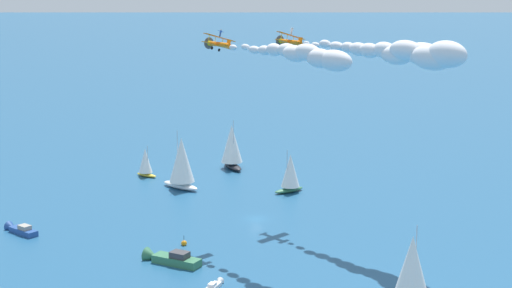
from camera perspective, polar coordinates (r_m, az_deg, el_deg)
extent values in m
plane|color=#1E517A|center=(174.24, 0.00, -5.21)|extent=(2000.00, 2000.00, 0.00)
ellipsoid|color=white|center=(198.44, -5.24, -2.88)|extent=(3.38, 11.01, 1.53)
cylinder|color=#B2B2B7|center=(197.32, -5.45, -0.86)|extent=(0.14, 0.14, 12.56)
cone|color=white|center=(196.51, -5.16, -1.10)|extent=(6.18, 6.18, 10.68)
ellipsoid|color=gold|center=(210.83, -7.57, -2.13)|extent=(2.07, 6.37, 0.88)
cylinder|color=#B2B2B7|center=(209.57, -7.51, -1.08)|extent=(0.14, 0.14, 7.23)
cone|color=white|center=(210.18, -7.66, -1.14)|extent=(3.62, 3.62, 6.15)
ellipsoid|color=#33704C|center=(194.60, 2.29, -3.20)|extent=(8.28, 4.43, 1.12)
cylinder|color=#B2B2B7|center=(192.96, 2.16, -1.75)|extent=(0.14, 0.14, 9.17)
cone|color=white|center=(193.66, 2.40, -1.84)|extent=(5.46, 5.46, 7.79)
ellipsoid|color=black|center=(217.19, -1.63, -1.54)|extent=(7.45, 10.28, 1.42)
cylinder|color=#B2B2B7|center=(215.05, -1.57, 0.12)|extent=(0.14, 0.14, 11.70)
cone|color=white|center=(216.34, -1.69, 0.03)|extent=(7.61, 7.61, 9.95)
cube|color=#23478C|center=(170.83, -15.79, -5.84)|extent=(2.39, 6.96, 1.10)
cone|color=#23478C|center=(174.22, -16.57, -5.53)|extent=(2.25, 1.82, 2.21)
cube|color=gray|center=(170.13, -15.71, -5.56)|extent=(1.83, 2.46, 0.83)
cube|color=#33704C|center=(148.72, -5.51, -8.04)|extent=(4.37, 9.34, 1.44)
cone|color=#33704C|center=(151.73, -7.25, -7.67)|extent=(3.23, 2.76, 2.87)
cube|color=#38383D|center=(147.94, -5.30, -7.63)|extent=(2.81, 3.49, 1.08)
cylinder|color=#B2B2B7|center=(132.57, 10.99, -7.86)|extent=(0.14, 0.14, 11.26)
cone|color=white|center=(131.72, 10.74, -8.24)|extent=(5.55, 5.55, 9.58)
cube|color=white|center=(137.60, -2.99, -9.87)|extent=(4.38, 2.50, 0.67)
cone|color=white|center=(139.76, -2.55, -9.51)|extent=(1.41, 1.59, 1.34)
cube|color=silver|center=(137.12, -3.05, -9.69)|extent=(1.71, 1.45, 0.50)
sphere|color=orange|center=(158.70, -5.00, -6.85)|extent=(1.10, 1.10, 1.10)
cylinder|color=black|center=(158.36, -5.01, -6.49)|extent=(0.08, 0.08, 1.00)
cylinder|color=orange|center=(161.27, -2.57, 6.90)|extent=(2.37, 6.49, 1.11)
cylinder|color=yellow|center=(163.58, -3.19, 6.97)|extent=(1.34, 0.84, 1.24)
cylinder|color=#4C4C51|center=(163.92, -3.28, 6.98)|extent=(2.78, 0.62, 2.83)
cube|color=orange|center=(161.49, -2.65, 6.82)|extent=(7.09, 2.68, 2.05)
cube|color=orange|center=(161.62, -2.54, 7.38)|extent=(7.09, 2.68, 2.05)
cylinder|color=yellow|center=(160.04, -3.30, 7.29)|extent=(0.54, 0.20, 1.59)
cylinder|color=yellow|center=(161.01, -2.84, 7.16)|extent=(0.54, 0.20, 1.59)
cylinder|color=yellow|center=(162.09, -2.35, 7.03)|extent=(0.54, 0.20, 1.59)
cylinder|color=yellow|center=(163.08, -1.91, 6.91)|extent=(0.54, 0.20, 1.59)
cube|color=orange|center=(159.06, -1.90, 7.03)|extent=(0.63, 1.16, 1.18)
cube|color=orange|center=(159.02, -1.94, 6.84)|extent=(2.56, 1.37, 0.75)
cylinder|color=black|center=(161.29, -3.06, 6.64)|extent=(0.39, 0.64, 0.61)
cylinder|color=black|center=(162.38, -2.57, 6.51)|extent=(0.39, 0.64, 0.61)
cylinder|color=#262628|center=(161.65, -2.50, 7.53)|extent=(0.33, 0.14, 0.89)
cylinder|color=#1E4CB2|center=(161.59, -2.53, 7.54)|extent=(0.35, 0.19, 0.79)
cylinder|color=#1E4CB2|center=(161.71, -2.48, 7.52)|extent=(0.35, 0.19, 0.79)
cube|color=#1E4CB2|center=(161.71, -2.46, 7.76)|extent=(0.50, 0.29, 0.59)
sphere|color=brown|center=(161.75, -2.43, 7.89)|extent=(0.21, 0.21, 0.21)
cylinder|color=#1E4CB2|center=(161.45, -2.57, 7.83)|extent=(0.59, 0.21, 0.24)
cylinder|color=#1E4CB2|center=(162.00, -2.32, 7.76)|extent=(0.59, 0.21, 0.24)
ellipsoid|color=silver|center=(157.48, -1.59, 6.69)|extent=(1.80, 2.06, 1.34)
ellipsoid|color=silver|center=(155.52, -0.73, 6.72)|extent=(1.97, 2.35, 1.44)
ellipsoid|color=silver|center=(153.08, -0.11, 6.53)|extent=(2.54, 3.16, 1.84)
ellipsoid|color=silver|center=(150.78, 0.60, 6.50)|extent=(2.99, 3.27, 2.25)
ellipsoid|color=silver|center=(148.36, 1.28, 6.54)|extent=(3.76, 3.88, 2.88)
ellipsoid|color=silver|center=(146.47, 2.19, 6.49)|extent=(4.27, 4.99, 3.15)
ellipsoid|color=silver|center=(143.74, 2.73, 6.27)|extent=(5.02, 6.16, 3.65)
ellipsoid|color=silver|center=(141.63, 3.59, 6.34)|extent=(5.22, 6.23, 3.83)
ellipsoid|color=silver|center=(139.65, 4.46, 5.93)|extent=(5.62, 6.48, 4.17)
ellipsoid|color=silver|center=(137.93, 5.47, 5.76)|extent=(6.31, 7.93, 4.56)
cylinder|color=orange|center=(173.17, 2.40, 7.07)|extent=(2.37, 6.49, 1.11)
cylinder|color=yellow|center=(175.32, 1.76, 7.14)|extent=(1.34, 0.84, 1.24)
cylinder|color=#4C4C51|center=(175.63, 1.67, 7.15)|extent=(2.78, 0.62, 2.83)
cube|color=orange|center=(173.36, 2.31, 6.99)|extent=(7.09, 2.68, 2.05)
cube|color=orange|center=(173.52, 2.42, 7.51)|extent=(7.09, 2.68, 2.05)
cylinder|color=yellow|center=(171.77, 1.76, 7.44)|extent=(0.54, 0.20, 1.59)
cylinder|color=yellow|center=(172.84, 2.15, 7.32)|extent=(0.54, 0.20, 1.59)
cylinder|color=yellow|center=(174.04, 2.58, 7.19)|extent=(0.54, 0.20, 1.59)
cylinder|color=yellow|center=(175.13, 2.96, 7.07)|extent=(0.54, 0.20, 1.59)
cube|color=orange|center=(171.13, 3.08, 7.18)|extent=(0.63, 1.16, 1.18)
cube|color=orange|center=(171.07, 3.04, 7.00)|extent=(2.56, 1.37, 0.75)
cylinder|color=black|center=(173.07, 1.94, 6.83)|extent=(0.39, 0.64, 0.61)
cylinder|color=black|center=(174.27, 2.36, 6.70)|extent=(0.39, 0.64, 0.61)
cylinder|color=#262628|center=(173.57, 2.45, 7.66)|extent=(0.33, 0.14, 0.89)
cylinder|color=white|center=(173.51, 2.43, 7.66)|extent=(0.35, 0.19, 0.79)
cylinder|color=white|center=(173.64, 2.48, 7.65)|extent=(0.35, 0.19, 0.79)
cube|color=white|center=(173.64, 2.50, 7.86)|extent=(0.50, 0.29, 0.59)
sphere|color=brown|center=(173.69, 2.53, 7.99)|extent=(0.21, 0.21, 0.21)
cylinder|color=white|center=(173.51, 2.46, 8.03)|extent=(0.49, 0.18, 0.47)
cylinder|color=white|center=(173.88, 2.60, 7.98)|extent=(0.25, 0.13, 0.58)
ellipsoid|color=silver|center=(169.86, 3.51, 6.97)|extent=(1.46, 1.70, 1.08)
ellipsoid|color=silver|center=(167.53, 4.14, 6.84)|extent=(1.99, 2.43, 1.45)
ellipsoid|color=silver|center=(165.21, 4.80, 6.92)|extent=(2.73, 3.12, 2.03)
ellipsoid|color=silver|center=(163.33, 5.59, 6.73)|extent=(3.29, 3.89, 2.42)
ellipsoid|color=silver|center=(161.39, 6.39, 6.66)|extent=(3.43, 3.64, 2.61)
ellipsoid|color=silver|center=(159.20, 7.10, 6.53)|extent=(4.34, 4.88, 3.24)
ellipsoid|color=silver|center=(157.08, 7.86, 6.43)|extent=(4.70, 5.14, 3.54)
ellipsoid|color=silver|center=(155.70, 8.88, 6.43)|extent=(5.19, 5.66, 3.92)
ellipsoid|color=silver|center=(153.72, 9.66, 6.07)|extent=(6.07, 7.57, 4.40)
ellipsoid|color=silver|center=(151.09, 10.34, 6.41)|extent=(6.29, 7.79, 4.56)
ellipsoid|color=silver|center=(150.10, 11.47, 6.12)|extent=(7.16, 8.67, 5.23)
ellipsoid|color=silver|center=(147.44, 12.09, 5.86)|extent=(7.77, 9.62, 5.63)
ellipsoid|color=silver|center=(145.70, 13.07, 6.07)|extent=(7.90, 8.70, 5.95)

